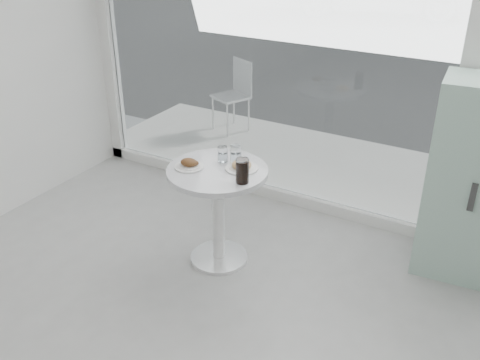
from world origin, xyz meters
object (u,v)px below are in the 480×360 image
Objects in this scene: plate_fritter at (189,164)px; water_tumbler_a at (223,155)px; main_table at (218,196)px; patio_chair at (235,91)px; water_tumbler_b at (236,155)px; cola_glass at (242,171)px; mint_cabinet at (478,183)px; plate_donut at (242,166)px.

water_tumbler_a is at bearing 53.92° from plate_fritter.
main_table is 0.94× the size of patio_chair.
water_tumbler_a is 0.10m from water_tumbler_b.
cola_glass is (0.20, -0.25, 0.03)m from water_tumbler_b.
patio_chair is at bearing 120.43° from water_tumbler_b.
water_tumbler_a reaches higher than main_table.
water_tumbler_b reaches higher than plate_fritter.
mint_cabinet is at bearing -3.34° from patio_chair.
water_tumbler_b reaches higher than water_tumbler_a.
water_tumbler_a reaches higher than plate_donut.
plate_fritter is at bearing -153.53° from plate_donut.
main_table is 0.30m from water_tumbler_a.
water_tumbler_b is (0.09, 0.03, 0.01)m from water_tumbler_a.
water_tumbler_b is (-1.57, -0.63, 0.10)m from mint_cabinet.
cola_glass reaches higher than plate_fritter.
mint_cabinet reaches higher than plate_donut.
main_table is at bearing -37.82° from patio_chair.
plate_fritter is 0.37m from plate_donut.
plate_fritter is at bearing -157.39° from main_table.
plate_donut is (-1.47, -0.70, 0.07)m from mint_cabinet.
mint_cabinet is (1.62, 0.79, 0.17)m from main_table.
patio_chair is 2.47m from water_tumbler_a.
water_tumbler_b is at bearing 140.66° from plate_donut.
plate_donut is (0.15, 0.09, 0.24)m from main_table.
mint_cabinet reaches higher than cola_glass.
plate_donut is at bearing 26.47° from plate_fritter.
water_tumbler_a is at bearing -37.12° from patio_chair.
water_tumbler_a is at bearing -159.47° from water_tumbler_b.
water_tumbler_a is at bearing 167.03° from plate_donut.
water_tumbler_a reaches higher than patio_chair.
water_tumbler_a is at bearing 104.58° from main_table.
cola_glass is at bearing -34.03° from patio_chair.
mint_cabinet is at bearing 25.54° from plate_donut.
water_tumbler_a is 0.90× the size of water_tumbler_b.
plate_fritter is at bearing 178.56° from cola_glass.
plate_fritter is 0.26m from water_tumbler_a.
patio_chair is (-1.19, 2.29, -0.03)m from main_table.
cola_glass reaches higher than patio_chair.
main_table is 0.40m from cola_glass.
mint_cabinet is 1.79m from water_tumbler_a.
plate_donut is at bearing -159.39° from mint_cabinet.
water_tumbler_b reaches higher than patio_chair.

